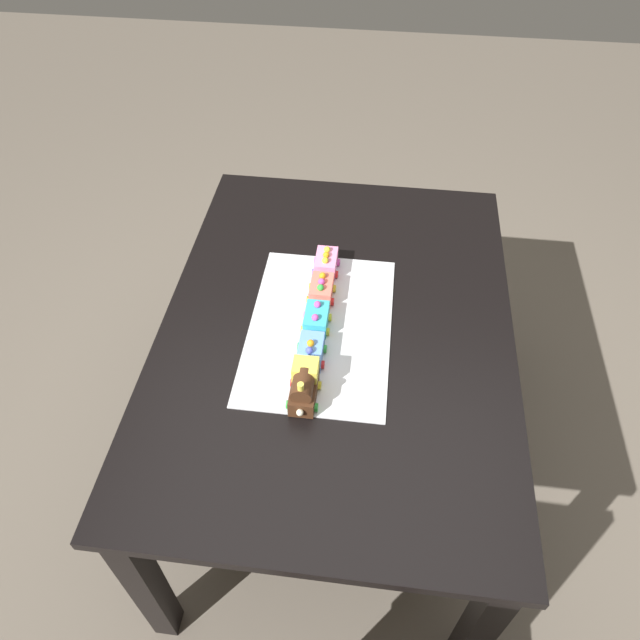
% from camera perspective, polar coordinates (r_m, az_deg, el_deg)
% --- Properties ---
extents(ground_plane, '(8.00, 8.00, 0.00)m').
position_cam_1_polar(ground_plane, '(2.29, 1.23, -12.94)').
color(ground_plane, '#6B6054').
extents(dining_table, '(1.40, 1.00, 0.74)m').
position_cam_1_polar(dining_table, '(1.77, 1.55, -2.76)').
color(dining_table, black).
rests_on(dining_table, ground).
extents(cake_board, '(0.60, 0.40, 0.00)m').
position_cam_1_polar(cake_board, '(1.68, 0.00, -0.74)').
color(cake_board, silver).
rests_on(cake_board, dining_table).
extents(cake_locomotive, '(0.14, 0.08, 0.12)m').
position_cam_1_polar(cake_locomotive, '(1.49, -1.57, -6.37)').
color(cake_locomotive, '#472816').
rests_on(cake_locomotive, cake_board).
extents(cake_car_hopper_sky_blue, '(0.10, 0.08, 0.07)m').
position_cam_1_polar(cake_car_hopper_sky_blue, '(1.58, -0.90, -3.04)').
color(cake_car_hopper_sky_blue, '#669EEA').
rests_on(cake_car_hopper_sky_blue, cake_board).
extents(cake_car_caboose_turquoise, '(0.10, 0.08, 0.07)m').
position_cam_1_polar(cake_car_caboose_turquoise, '(1.66, -0.35, 0.09)').
color(cake_car_caboose_turquoise, '#38B7C6').
rests_on(cake_car_caboose_turquoise, cake_board).
extents(cake_car_flatbed_coral, '(0.10, 0.08, 0.07)m').
position_cam_1_polar(cake_car_flatbed_coral, '(1.74, 0.14, 2.94)').
color(cake_car_flatbed_coral, '#F27260').
rests_on(cake_car_flatbed_coral, cake_board).
extents(cake_car_gondola_bubblegum, '(0.10, 0.08, 0.07)m').
position_cam_1_polar(cake_car_gondola_bubblegum, '(1.83, 0.59, 5.51)').
color(cake_car_gondola_bubblegum, pink).
rests_on(cake_car_gondola_bubblegum, cake_board).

